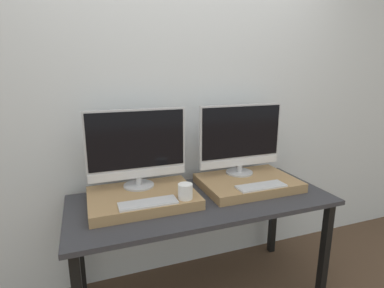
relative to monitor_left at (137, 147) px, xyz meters
name	(u,v)px	position (x,y,z in m)	size (l,w,h in m)	color
wall_back	(181,109)	(0.38, 0.24, 0.21)	(8.00, 0.04, 2.60)	silver
workbench	(202,209)	(0.38, -0.19, -0.41)	(1.71, 0.72, 0.76)	#2D2D33
wooden_riser_left	(143,198)	(0.00, -0.13, -0.30)	(0.67, 0.48, 0.06)	#99754C
monitor_left	(137,147)	(0.00, 0.00, 0.00)	(0.65, 0.20, 0.52)	#B2B2B7
keyboard_left	(148,203)	(0.00, -0.30, -0.26)	(0.34, 0.12, 0.01)	silver
mug	(185,191)	(0.23, -0.30, -0.22)	(0.09, 0.09, 0.09)	white
wooden_riser_right	(248,183)	(0.76, -0.13, -0.30)	(0.67, 0.48, 0.06)	#99754C
monitor_right	(241,138)	(0.76, 0.00, 0.00)	(0.65, 0.20, 0.52)	#B2B2B7
keyboard_right	(261,186)	(0.76, -0.30, -0.26)	(0.34, 0.12, 0.01)	silver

